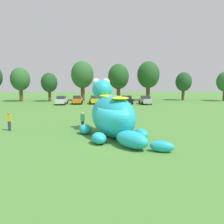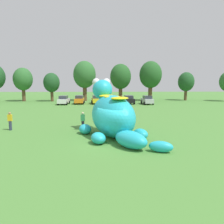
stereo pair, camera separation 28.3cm
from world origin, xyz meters
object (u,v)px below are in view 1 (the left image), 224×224
car_yellow (94,100)px  car_white (62,100)px  car_orange (77,100)px  spectator_near_inflatable (111,115)px  giant_inflatable_creature (113,115)px  car_black (127,100)px  car_silver (145,100)px  spectator_mid_field (108,115)px  car_red (112,100)px  spectator_wandering (9,122)px  spectator_by_cars (83,121)px

car_yellow → car_white: bearing=-170.4°
car_white → car_orange: size_ratio=1.00×
spectator_near_inflatable → giant_inflatable_creature: bearing=-90.7°
car_black → car_silver: same height
spectator_mid_field → spectator_near_inflatable: bearing=-0.6°
car_white → car_silver: (16.62, -0.19, 0.00)m
car_white → spectator_mid_field: bearing=-66.4°
car_orange → car_black: (9.98, -0.28, 0.00)m
car_yellow → spectator_mid_field: bearing=-84.0°
car_silver → car_red: bearing=178.9°
giant_inflatable_creature → car_red: giant_inflatable_creature is taller
car_white → spectator_near_inflatable: size_ratio=2.42×
car_black → spectator_mid_field: (-4.37, -20.46, -0.01)m
car_silver → spectator_wandering: 28.66m
spectator_mid_field → spectator_by_cars: 4.29m
spectator_by_cars → spectator_mid_field: bearing=54.8°
car_silver → spectator_by_cars: 25.31m
car_white → car_red: 9.90m
car_yellow → car_red: (3.48, -1.14, 0.00)m
car_yellow → car_black: size_ratio=1.00×
car_silver → car_yellow: bearing=172.9°
car_orange → spectator_wandering: size_ratio=2.42×
spectator_mid_field → spectator_wandering: bearing=-160.2°
giant_inflatable_creature → spectator_near_inflatable: 5.98m
car_orange → car_silver: same height
car_yellow → spectator_wandering: car_yellow is taller
spectator_near_inflatable → spectator_wandering: (-9.55, -3.33, 0.00)m
car_silver → spectator_wandering: car_silver is taller
spectator_near_inflatable → spectator_mid_field: 0.29m
spectator_near_inflatable → car_white: bearing=114.3°
giant_inflatable_creature → spectator_near_inflatable: giant_inflatable_creature is taller
car_yellow → spectator_mid_field: 20.91m
giant_inflatable_creature → car_black: 26.72m
car_black → spectator_wandering: size_ratio=2.51×
car_silver → spectator_wandering: bearing=-127.1°
car_orange → spectator_mid_field: (5.61, -20.74, -0.01)m
car_red → spectator_wandering: size_ratio=2.43×
spectator_mid_field → spectator_by_cars: size_ratio=1.00×
car_red → car_silver: same height
car_orange → spectator_by_cars: bearing=-82.6°
giant_inflatable_creature → car_black: bearing=81.1°
car_orange → car_yellow: size_ratio=0.97×
spectator_by_cars → spectator_near_inflatable: bearing=51.7°
car_black → spectator_mid_field: car_black is taller
car_white → car_black: 12.99m
car_silver → spectator_wandering: (-17.28, -22.86, -0.01)m
car_red → spectator_wandering: (-10.56, -22.99, -0.01)m
giant_inflatable_creature → car_red: (1.08, 25.56, -0.90)m
giant_inflatable_creature → spectator_by_cars: bearing=138.3°
spectator_near_inflatable → car_yellow: bearing=96.8°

